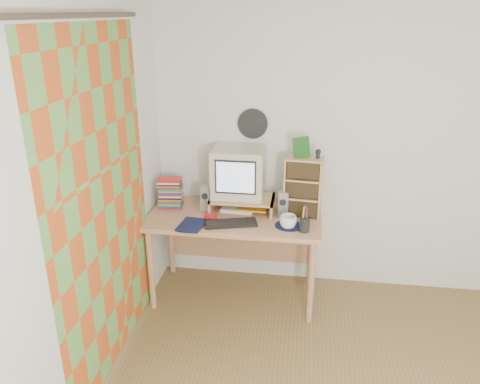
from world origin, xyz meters
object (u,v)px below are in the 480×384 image
(keyboard, at_px, (231,223))
(diary, at_px, (180,222))
(desk, at_px, (236,227))
(cd_rack, at_px, (303,187))
(mug, at_px, (288,222))
(crt_monitor, at_px, (239,172))
(dvd_stack, at_px, (170,192))

(keyboard, bearing_deg, diary, 173.23)
(desk, relative_size, keyboard, 3.48)
(cd_rack, distance_m, mug, 0.34)
(desk, xyz_separation_m, cd_rack, (0.54, 0.02, 0.38))
(desk, xyz_separation_m, diary, (-0.39, -0.31, 0.16))
(keyboard, distance_m, diary, 0.39)
(crt_monitor, relative_size, keyboard, 1.04)
(dvd_stack, xyz_separation_m, mug, (1.00, -0.27, -0.08))
(desk, relative_size, crt_monitor, 3.34)
(crt_monitor, xyz_separation_m, dvd_stack, (-0.57, -0.05, -0.19))
(keyboard, xyz_separation_m, cd_rack, (0.54, 0.27, 0.23))
(crt_monitor, xyz_separation_m, mug, (0.43, -0.33, -0.27))
(keyboard, height_order, mug, mug)
(cd_rack, bearing_deg, dvd_stack, -174.54)
(diary, bearing_deg, desk, 44.86)
(desk, bearing_deg, keyboard, -89.94)
(dvd_stack, height_order, cd_rack, cd_rack)
(desk, distance_m, keyboard, 0.29)
(dvd_stack, bearing_deg, cd_rack, -7.20)
(keyboard, relative_size, cd_rack, 0.83)
(cd_rack, height_order, diary, cd_rack)
(diary, bearing_deg, dvd_stack, 122.93)
(desk, relative_size, diary, 6.20)
(diary, bearing_deg, cd_rack, 25.77)
(crt_monitor, distance_m, cd_rack, 0.54)
(diary, bearing_deg, crt_monitor, 51.12)
(keyboard, bearing_deg, crt_monitor, 72.66)
(mug, bearing_deg, diary, -175.13)
(mug, xyz_separation_m, diary, (-0.83, -0.07, -0.03))
(cd_rack, relative_size, mug, 3.74)
(crt_monitor, bearing_deg, desk, -96.66)
(desk, relative_size, mug, 10.81)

